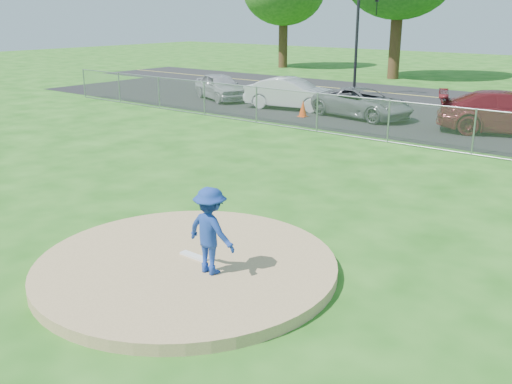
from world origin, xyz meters
TOP-DOWN VIEW (x-y plane):
  - ground at (0.00, 10.00)m, footprint 120.00×120.00m
  - pitchers_mound at (0.00, 0.00)m, footprint 5.40×5.40m
  - pitching_rubber at (0.00, 0.20)m, footprint 0.60×0.15m
  - chain_link_fence at (0.00, 12.00)m, footprint 40.00×0.06m
  - parking_lot at (0.00, 16.50)m, footprint 50.00×8.00m
  - traffic_signal_left at (-8.76, 22.00)m, footprint 1.28×0.20m
  - pitcher at (0.67, -0.05)m, footprint 0.99×0.59m
  - traffic_cone at (-7.30, 14.42)m, footprint 0.37×0.37m
  - parked_car_silver at (-13.63, 15.98)m, footprint 4.34×3.11m
  - parked_car_white at (-8.95, 15.86)m, footprint 4.69×2.46m
  - parked_car_gray at (-5.17, 15.90)m, footprint 4.87×2.80m
  - parked_car_darkred at (0.95, 16.36)m, footprint 5.90×4.05m

SIDE VIEW (x-z plane):
  - ground at x=0.00m, z-range 0.00..0.00m
  - parking_lot at x=0.00m, z-range 0.00..0.01m
  - pitchers_mound at x=0.00m, z-range 0.00..0.20m
  - pitching_rubber at x=0.00m, z-range 0.20..0.24m
  - traffic_cone at x=-7.30m, z-range 0.01..0.74m
  - parked_car_gray at x=-5.17m, z-range 0.01..1.29m
  - parked_car_silver at x=-13.63m, z-range 0.01..1.38m
  - parked_car_white at x=-8.95m, z-range 0.01..1.48m
  - chain_link_fence at x=0.00m, z-range 0.00..1.50m
  - parked_car_darkred at x=0.95m, z-range 0.01..1.60m
  - pitcher at x=0.67m, z-range 0.20..1.71m
  - traffic_signal_left at x=-8.76m, z-range 0.56..6.16m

